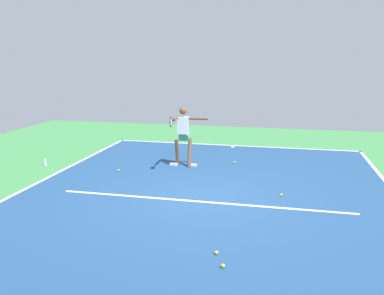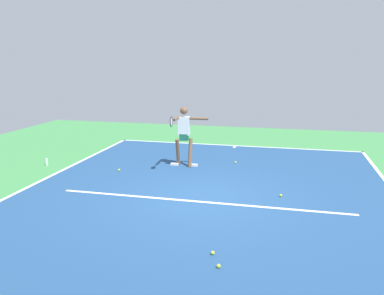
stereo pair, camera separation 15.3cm
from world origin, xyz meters
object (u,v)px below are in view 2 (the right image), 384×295
Objects in this scene: tennis_ball_by_baseline at (213,253)px; water_bottle at (47,162)px; tennis_ball_near_player at (235,162)px; tennis_player at (184,132)px; tennis_ball_near_service_line at (281,195)px; tennis_ball_centre_court at (219,266)px; tennis_ball_by_sideline at (119,170)px.

tennis_ball_by_baseline is 0.30× the size of water_bottle.
water_bottle is at bearing 15.78° from tennis_ball_near_player.
tennis_player is 27.64× the size of tennis_ball_near_service_line.
tennis_ball_near_service_line is at bearing -103.75° from tennis_ball_centre_court.
tennis_ball_near_player is at bearing -62.81° from tennis_ball_near_service_line.
tennis_ball_by_baseline and tennis_ball_near_service_line have the same top height.
tennis_ball_by_baseline is at bearing 129.62° from tennis_ball_by_sideline.
tennis_ball_near_service_line is at bearing 117.19° from tennis_ball_near_player.
tennis_ball_near_service_line is 0.30× the size of water_bottle.
tennis_ball_near_service_line is at bearing 166.04° from tennis_ball_by_sideline.
tennis_ball_centre_court is at bearing 142.05° from water_bottle.
tennis_ball_near_service_line is (-2.94, 2.13, -1.02)m from tennis_player.
tennis_ball_by_baseline and tennis_ball_by_sideline have the same top height.
tennis_ball_by_sideline is at bearing 26.53° from tennis_player.
tennis_ball_centre_court is at bearing 106.44° from tennis_player.
tennis_ball_by_sideline and tennis_ball_near_service_line have the same top height.
tennis_ball_near_player is at bearing -84.91° from tennis_ball_centre_court.
tennis_ball_by_baseline is 5.64m from tennis_ball_by_sideline.
tennis_player is 8.29× the size of water_bottle.
tennis_player is 27.64× the size of tennis_ball_by_baseline.
tennis_ball_by_baseline is at bearing 106.21° from tennis_player.
tennis_player is 6.17m from tennis_ball_centre_court.
tennis_ball_by_sideline is at bearing 178.05° from water_bottle.
tennis_ball_near_player and tennis_ball_near_service_line have the same top height.
tennis_ball_by_sideline and tennis_ball_centre_court have the same top height.
tennis_player is 3.77m from tennis_ball_near_service_line.
tennis_ball_near_player is (-3.19, -1.67, 0.00)m from tennis_ball_by_sideline.
tennis_ball_by_baseline is 3.36m from tennis_ball_near_service_line.
tennis_ball_centre_court is (0.88, 3.59, 0.00)m from tennis_ball_near_service_line.
tennis_ball_near_service_line is at bearing 140.68° from tennis_player.
tennis_player is at bearing 24.98° from tennis_ball_near_player.
water_bottle reaches higher than tennis_ball_near_service_line.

